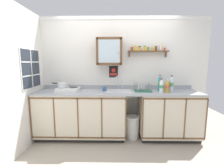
# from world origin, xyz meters

# --- Properties ---
(floor) EXTENTS (6.22, 6.22, 0.00)m
(floor) POSITION_xyz_m (0.00, 0.00, 0.00)
(floor) COLOR #9E9384
(floor) RESTS_ON ground
(back_wall) EXTENTS (3.82, 0.07, 2.45)m
(back_wall) POSITION_xyz_m (0.00, 0.65, 1.24)
(back_wall) COLOR silver
(back_wall) RESTS_ON ground
(side_wall_left) EXTENTS (0.05, 3.43, 2.45)m
(side_wall_left) POSITION_xyz_m (-1.63, -0.29, 1.23)
(side_wall_left) COLOR silver
(side_wall_left) RESTS_ON ground
(lower_cabinet_run) EXTENTS (1.76, 0.63, 0.91)m
(lower_cabinet_run) POSITION_xyz_m (-0.72, 0.32, 0.46)
(lower_cabinet_run) COLOR black
(lower_cabinet_run) RESTS_ON ground
(lower_cabinet_run_right) EXTENTS (1.16, 0.63, 0.91)m
(lower_cabinet_run_right) POSITION_xyz_m (1.02, 0.32, 0.46)
(lower_cabinet_run_right) COLOR black
(lower_cabinet_run_right) RESTS_ON ground
(countertop) EXTENTS (3.18, 0.66, 0.03)m
(countertop) POSITION_xyz_m (0.00, 0.31, 0.93)
(countertop) COLOR #9EA3A8
(countertop) RESTS_ON lower_cabinet_run
(backsplash) EXTENTS (3.18, 0.02, 0.08)m
(backsplash) POSITION_xyz_m (0.00, 0.62, 0.98)
(backsplash) COLOR #9EA3A8
(backsplash) RESTS_ON countertop
(sink) EXTENTS (0.49, 0.46, 0.40)m
(sink) POSITION_xyz_m (0.02, 0.36, 0.93)
(sink) COLOR silver
(sink) RESTS_ON countertop
(hot_plate_stove) EXTENTS (0.44, 0.30, 0.07)m
(hot_plate_stove) POSITION_xyz_m (-0.98, 0.32, 0.98)
(hot_plate_stove) COLOR silver
(hot_plate_stove) RESTS_ON countertop
(saucepan) EXTENTS (0.36, 0.21, 0.09)m
(saucepan) POSITION_xyz_m (-1.09, 0.35, 1.07)
(saucepan) COLOR silver
(saucepan) RESTS_ON hot_plate_stove
(bottle_soda_green_0) EXTENTS (0.08, 0.08, 0.24)m
(bottle_soda_green_0) POSITION_xyz_m (0.97, 0.35, 1.05)
(bottle_soda_green_0) COLOR #4CB266
(bottle_soda_green_0) RESTS_ON countertop
(bottle_water_clear_1) EXTENTS (0.08, 0.08, 0.32)m
(bottle_water_clear_1) POSITION_xyz_m (1.03, 0.27, 1.09)
(bottle_water_clear_1) COLOR silver
(bottle_water_clear_1) RESTS_ON countertop
(bottle_water_blue_2) EXTENTS (0.07, 0.07, 0.28)m
(bottle_water_blue_2) POSITION_xyz_m (1.07, 0.41, 1.07)
(bottle_water_blue_2) COLOR #8CB7E0
(bottle_water_blue_2) RESTS_ON countertop
(bottle_detergent_teal_3) EXTENTS (0.07, 0.07, 0.32)m
(bottle_detergent_teal_3) POSITION_xyz_m (0.84, 0.38, 1.10)
(bottle_detergent_teal_3) COLOR teal
(bottle_detergent_teal_3) RESTS_ON countertop
(bottle_opaque_white_4) EXTENTS (0.07, 0.07, 0.27)m
(bottle_opaque_white_4) POSITION_xyz_m (0.83, 0.22, 1.07)
(bottle_opaque_white_4) COLOR white
(bottle_opaque_white_4) RESTS_ON countertop
(bottle_juice_amber_5) EXTENTS (0.08, 0.08, 0.25)m
(bottle_juice_amber_5) POSITION_xyz_m (0.93, 0.21, 1.06)
(bottle_juice_amber_5) COLOR gold
(bottle_juice_amber_5) RESTS_ON countertop
(dish_rack) EXTENTS (0.33, 0.27, 0.16)m
(dish_rack) POSITION_xyz_m (0.49, 0.34, 0.98)
(dish_rack) COLOR #26664C
(dish_rack) RESTS_ON countertop
(mug) EXTENTS (0.08, 0.12, 0.09)m
(mug) POSITION_xyz_m (-0.26, 0.35, 0.99)
(mug) COLOR #3F6699
(mug) RESTS_ON countertop
(wall_cabinet) EXTENTS (0.51, 0.30, 0.54)m
(wall_cabinet) POSITION_xyz_m (-0.16, 0.49, 1.72)
(wall_cabinet) COLOR brown
(spice_shelf) EXTENTS (0.82, 0.14, 0.23)m
(spice_shelf) POSITION_xyz_m (0.62, 0.56, 1.75)
(spice_shelf) COLOR brown
(warning_sign) EXTENTS (0.19, 0.01, 0.24)m
(warning_sign) POSITION_xyz_m (-0.08, 0.62, 1.31)
(warning_sign) COLOR black
(window) EXTENTS (0.03, 0.64, 0.73)m
(window) POSITION_xyz_m (-1.60, 0.16, 1.39)
(window) COLOR #262D38
(trash_bin) EXTENTS (0.29, 0.29, 0.45)m
(trash_bin) POSITION_xyz_m (0.30, 0.27, 0.23)
(trash_bin) COLOR silver
(trash_bin) RESTS_ON ground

